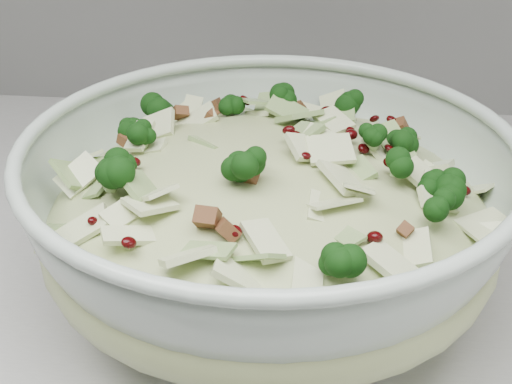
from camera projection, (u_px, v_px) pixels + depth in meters
The scene contains 2 objects.
mixing_bowl at pixel (269, 221), 0.50m from camera, with size 0.39×0.39×0.14m.
salad at pixel (269, 194), 0.49m from camera, with size 0.42×0.42×0.14m.
Camera 1 is at (0.47, 1.18, 1.24)m, focal length 50.00 mm.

